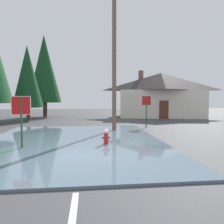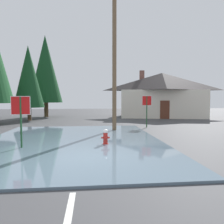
% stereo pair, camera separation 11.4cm
% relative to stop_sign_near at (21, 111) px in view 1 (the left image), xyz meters
% --- Properties ---
extents(ground_plane, '(80.00, 80.00, 0.10)m').
position_rel_stop_sign_near_xyz_m(ground_plane, '(2.74, -1.60, -1.70)').
color(ground_plane, '#424244').
extents(flood_puddle, '(8.86, 11.58, 0.08)m').
position_rel_stop_sign_near_xyz_m(flood_puddle, '(2.06, 1.36, -1.61)').
color(flood_puddle, slate).
rests_on(flood_puddle, ground).
extents(lane_stop_bar, '(3.25, 0.36, 0.01)m').
position_rel_stop_sign_near_xyz_m(lane_stop_bar, '(2.58, -2.66, -1.64)').
color(lane_stop_bar, silver).
rests_on(lane_stop_bar, ground).
extents(stop_sign_near, '(0.80, 0.08, 2.30)m').
position_rel_stop_sign_near_xyz_m(stop_sign_near, '(0.00, 0.00, 0.00)').
color(stop_sign_near, '#1E4C28').
rests_on(stop_sign_near, ground).
extents(fire_hydrant, '(0.39, 0.34, 0.78)m').
position_rel_stop_sign_near_xyz_m(fire_hydrant, '(3.66, 0.38, -1.27)').
color(fire_hydrant, '#AD231E').
rests_on(fire_hydrant, ground).
extents(utility_pole, '(1.60, 0.28, 9.44)m').
position_rel_stop_sign_near_xyz_m(utility_pole, '(4.59, 4.90, 3.25)').
color(utility_pole, brown).
rests_on(utility_pole, ground).
extents(stop_sign_far, '(0.65, 0.37, 2.41)m').
position_rel_stop_sign_near_xyz_m(stop_sign_far, '(7.26, 6.49, 0.07)').
color(stop_sign_far, '#1E4C28').
rests_on(stop_sign_far, ground).
extents(house, '(11.17, 7.68, 5.71)m').
position_rel_stop_sign_near_xyz_m(house, '(11.60, 15.79, 1.10)').
color(house, silver).
rests_on(house, ground).
extents(pine_tree_short_left, '(3.90, 3.90, 9.76)m').
position_rel_stop_sign_near_xyz_m(pine_tree_short_left, '(-2.31, 17.26, 4.10)').
color(pine_tree_short_left, '#4C3823').
rests_on(pine_tree_short_left, ground).
extents(pine_tree_far_center, '(2.98, 2.98, 7.45)m').
position_rel_stop_sign_near_xyz_m(pine_tree_far_center, '(-3.10, 12.81, 2.74)').
color(pine_tree_far_center, '#4C3823').
rests_on(pine_tree_far_center, ground).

